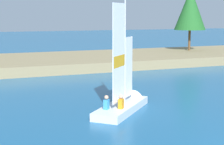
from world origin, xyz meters
name	(u,v)px	position (x,y,z in m)	size (l,w,h in m)	color
shore_bank	(75,61)	(0.00, 25.60, 0.41)	(80.00, 10.89, 0.82)	#897A56
shoreline_tree_midleft	(190,9)	(13.45, 26.86, 5.31)	(3.39, 3.39, 6.76)	brown
sailboat	(127,100)	(-2.22, 8.74, 0.42)	(4.39, 4.45, 6.43)	silver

